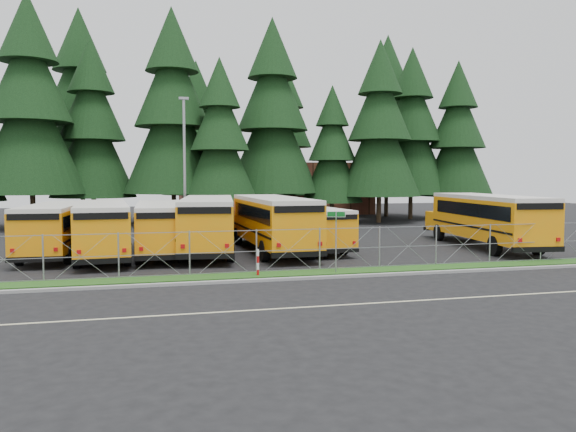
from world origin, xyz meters
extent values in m
plane|color=black|center=(0.00, 0.00, 0.00)|extent=(120.00, 120.00, 0.00)
cube|color=gray|center=(0.00, -3.10, 0.06)|extent=(50.00, 0.25, 0.12)
cube|color=#174313|center=(0.00, -1.70, 0.03)|extent=(50.00, 1.40, 0.06)
cube|color=beige|center=(0.00, -8.00, 0.01)|extent=(50.00, 0.12, 0.01)
cube|color=brown|center=(6.00, 40.00, 3.00)|extent=(22.00, 10.00, 6.00)
cylinder|color=#909398|center=(-0.50, -1.86, 1.40)|extent=(0.06, 0.06, 2.80)
cube|color=#0D5F1C|center=(-0.50, -1.86, 2.68)|extent=(0.76, 0.31, 0.22)
cube|color=white|center=(-0.50, -1.86, 2.68)|extent=(0.79, 0.32, 0.26)
cube|color=#0D5F1C|center=(-0.50, -1.86, 2.44)|extent=(0.22, 0.52, 0.18)
cylinder|color=#B20C0C|center=(-4.10, -1.85, 0.60)|extent=(0.11, 0.11, 1.20)
cylinder|color=#909398|center=(-6.10, 15.94, 5.00)|extent=(0.20, 0.20, 10.00)
cube|color=#909398|center=(-6.10, 15.94, 10.05)|extent=(0.70, 0.35, 0.18)
camera|label=1|loc=(-8.75, -25.84, 4.37)|focal=35.00mm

